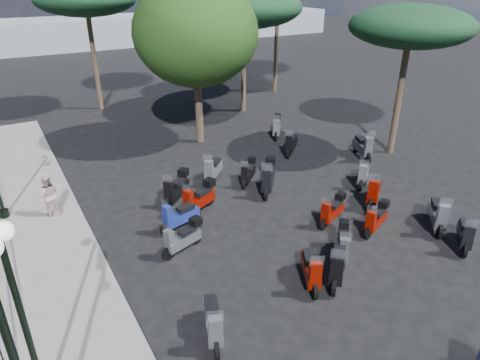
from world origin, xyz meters
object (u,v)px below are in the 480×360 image
scooter_2 (213,322)px  scooter_17 (213,171)px  scooter_8 (343,244)px  scooter_23 (277,127)px  scooter_14 (311,270)px  pine_0 (244,7)px  scooter_22 (374,191)px  scooter_10 (180,217)px  lamp_post_1 (17,299)px  scooter_9 (337,266)px  scooter_3 (183,238)px  scooter_26 (465,235)px  scooter_4 (199,199)px  scooter_21 (363,174)px  scooter_29 (291,144)px  pedestrian_far (48,195)px  broadleaf_tree (196,33)px  scooter_16 (268,178)px  pine_3 (411,27)px  scooter_5 (176,189)px  scooter_27 (438,215)px  scooter_15 (376,219)px  scooter_11 (248,173)px  scooter_28 (363,147)px  scooter_32 (332,211)px

scooter_2 → scooter_17: bearing=-96.5°
scooter_8 → scooter_23: bearing=-72.9°
scooter_14 → pine_0: (6.63, 14.64, 5.37)m
scooter_22 → scooter_10: bearing=36.7°
lamp_post_1 → scooter_9: size_ratio=3.04×
scooter_2 → scooter_14: scooter_2 is taller
scooter_3 → pine_0: size_ratio=0.21×
lamp_post_1 → scooter_26: 11.98m
scooter_4 → scooter_21: 6.59m
scooter_29 → pedestrian_far: bearing=50.8°
pedestrian_far → scooter_22: pedestrian_far is taller
pedestrian_far → broadleaf_tree: broadleaf_tree is taller
scooter_16 → pine_3: pine_3 is taller
scooter_4 → scooter_26: (6.01, -5.99, -0.06)m
scooter_5 → scooter_22: scooter_22 is taller
scooter_14 → scooter_21: scooter_14 is taller
scooter_27 → scooter_15: bearing=18.5°
scooter_3 → scooter_4: (1.43, 1.89, 0.05)m
scooter_11 → scooter_23: (4.01, 3.82, 0.06)m
scooter_4 → pine_3: size_ratio=0.24×
scooter_4 → pedestrian_far: bearing=38.7°
scooter_9 → scooter_11: bearing=-52.3°
scooter_17 → scooter_26: 9.08m
lamp_post_1 → scooter_28: (14.19, 5.90, -2.10)m
scooter_29 → scooter_4: bearing=72.3°
scooter_8 → broadleaf_tree: size_ratio=0.16×
scooter_21 → scooter_26: scooter_21 is taller
scooter_17 → pine_0: (6.03, 7.76, 5.34)m
scooter_22 → scooter_17: bearing=5.6°
pine_0 → scooter_5: bearing=-132.8°
scooter_2 → scooter_21: bearing=-134.4°
pedestrian_far → scooter_29: pedestrian_far is taller
scooter_5 → pine_3: size_ratio=0.22×
scooter_9 → scooter_11: size_ratio=1.20×
scooter_21 → scooter_26: bearing=135.0°
scooter_2 → scooter_5: size_ratio=1.14×
scooter_28 → pine_3: pine_3 is taller
scooter_15 → pine_3: size_ratio=0.22×
scooter_16 → scooter_32: bearing=140.6°
scooter_21 → scooter_22: scooter_22 is taller
scooter_3 → scooter_5: bearing=-37.4°
scooter_23 → scooter_2: bearing=86.9°
scooter_17 → scooter_21: 5.90m
scooter_21 → scooter_28: 2.82m
pine_0 → scooter_17: bearing=-127.9°
scooter_3 → broadleaf_tree: (4.46, 8.15, 4.67)m
pine_0 → scooter_4: bearing=-128.0°
scooter_3 → scooter_14: size_ratio=0.98×
scooter_5 → scooter_28: (8.80, -0.43, 0.00)m
scooter_11 → scooter_26: size_ratio=0.89×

